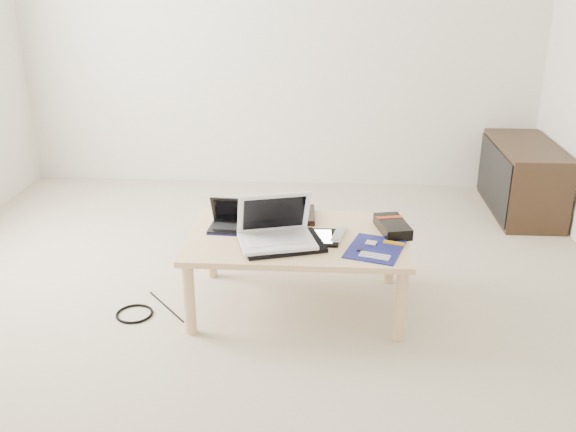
# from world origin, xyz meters

# --- Properties ---
(ground) EXTENTS (4.00, 4.00, 0.00)m
(ground) POSITION_xyz_m (0.00, 0.00, 0.00)
(ground) COLOR beige
(ground) RESTS_ON ground
(coffee_table) EXTENTS (1.10, 0.70, 0.40)m
(coffee_table) POSITION_xyz_m (0.25, -0.01, 0.35)
(coffee_table) COLOR #D9B582
(coffee_table) RESTS_ON ground
(media_cabinet) EXTENTS (0.41, 0.90, 0.50)m
(media_cabinet) POSITION_xyz_m (1.77, 1.45, 0.25)
(media_cabinet) COLOR #362316
(media_cabinet) RESTS_ON ground
(book) EXTENTS (0.31, 0.26, 0.03)m
(book) POSITION_xyz_m (0.18, 0.23, 0.42)
(book) COLOR black
(book) RESTS_ON coffee_table
(netbook) EXTENTS (0.25, 0.19, 0.16)m
(netbook) POSITION_xyz_m (-0.08, 0.06, 0.43)
(netbook) COLOR black
(netbook) RESTS_ON coffee_table
(tablet) EXTENTS (0.28, 0.22, 0.01)m
(tablet) POSITION_xyz_m (0.31, -0.05, 0.41)
(tablet) COLOR black
(tablet) RESTS_ON coffee_table
(remote) EXTENTS (0.09, 0.21, 0.02)m
(remote) POSITION_xyz_m (0.46, -0.02, 0.41)
(remote) COLOR silver
(remote) RESTS_ON coffee_table
(neoprene_sleeve) EXTENTS (0.45, 0.38, 0.02)m
(neoprene_sleeve) POSITION_xyz_m (0.18, -0.14, 0.41)
(neoprene_sleeve) COLOR black
(neoprene_sleeve) RESTS_ON coffee_table
(white_laptop) EXTENTS (0.41, 0.34, 0.24)m
(white_laptop) POSITION_xyz_m (0.15, -0.13, 0.47)
(white_laptop) COLOR white
(white_laptop) RESTS_ON neoprene_sleeve
(motherboard) EXTENTS (0.33, 0.37, 0.01)m
(motherboard) POSITION_xyz_m (0.63, -0.16, 0.40)
(motherboard) COLOR #0B0D4A
(motherboard) RESTS_ON coffee_table
(gpu_box) EXTENTS (0.18, 0.28, 0.06)m
(gpu_box) POSITION_xyz_m (0.73, 0.07, 0.43)
(gpu_box) COLOR black
(gpu_box) RESTS_ON coffee_table
(cable_coil) EXTENTS (0.12, 0.12, 0.01)m
(cable_coil) POSITION_xyz_m (0.20, -0.04, 0.41)
(cable_coil) COLOR black
(cable_coil) RESTS_ON coffee_table
(floor_cable_coil) EXTENTS (0.23, 0.23, 0.01)m
(floor_cable_coil) POSITION_xyz_m (-0.57, -0.17, 0.01)
(floor_cable_coil) COLOR black
(floor_cable_coil) RESTS_ON ground
(floor_cable_trail) EXTENTS (0.25, 0.30, 0.01)m
(floor_cable_trail) POSITION_xyz_m (-0.43, -0.08, 0.00)
(floor_cable_trail) COLOR black
(floor_cable_trail) RESTS_ON ground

